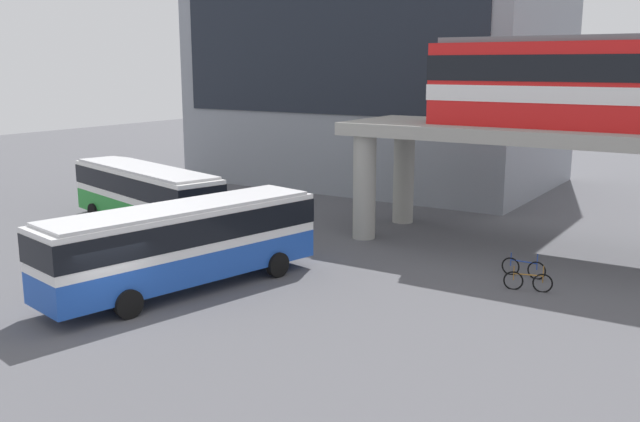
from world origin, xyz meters
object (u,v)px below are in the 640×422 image
(station_building, at_px, (379,45))
(bus_main, at_px, (184,238))
(bicycle_blue, at_px, (524,268))
(bicycle_brown, at_px, (528,281))
(bus_secondary, at_px, (145,191))

(station_building, relative_size, bus_main, 2.12)
(station_building, distance_m, bus_main, 28.54)
(bicycle_blue, bearing_deg, bus_main, -140.08)
(station_building, height_order, bicycle_brown, station_building)
(station_building, xyz_separation_m, bus_main, (6.32, -26.76, -7.67))
(bicycle_blue, bearing_deg, bicycle_brown, -67.91)
(station_building, bearing_deg, bicycle_blue, -47.96)
(bus_secondary, bearing_deg, bus_main, -35.78)
(station_building, height_order, bicycle_blue, station_building)
(bus_secondary, xyz_separation_m, bicycle_blue, (18.68, 2.35, -1.63))
(bus_secondary, bearing_deg, bicycle_brown, 2.02)
(station_building, relative_size, bus_secondary, 2.12)
(bicycle_brown, height_order, bicycle_blue, same)
(bus_main, bearing_deg, bicycle_brown, 32.22)
(bus_main, xyz_separation_m, bicycle_blue, (10.15, 8.50, -1.63))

